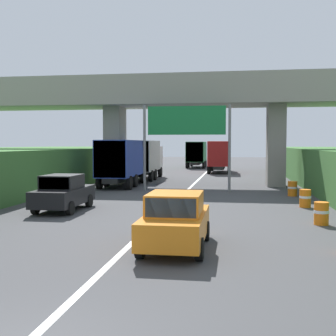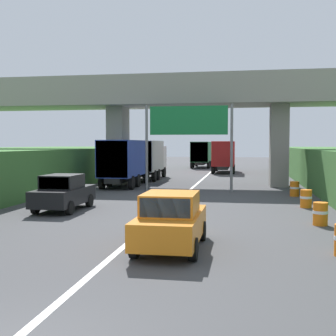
% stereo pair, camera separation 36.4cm
% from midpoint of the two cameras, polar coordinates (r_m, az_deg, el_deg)
% --- Properties ---
extents(lane_centre_stripe, '(0.20, 85.02, 0.01)m').
position_cam_midpoint_polar(lane_centre_stripe, '(28.42, 2.79, -3.25)').
color(lane_centre_stripe, white).
rests_on(lane_centre_stripe, ground).
extents(overpass_bridge, '(40.00, 4.80, 8.28)m').
position_cam_midpoint_polar(overpass_bridge, '(33.98, 3.99, 8.45)').
color(overpass_bridge, gray).
rests_on(overpass_bridge, ground).
extents(overhead_highway_sign, '(5.88, 0.18, 5.78)m').
position_cam_midpoint_polar(overhead_highway_sign, '(29.21, 3.04, 5.39)').
color(overhead_highway_sign, slate).
rests_on(overhead_highway_sign, ground).
extents(truck_white, '(2.44, 7.30, 3.44)m').
position_cam_midpoint_polar(truck_white, '(39.13, -2.43, 1.34)').
color(truck_white, black).
rests_on(truck_white, ground).
extents(truck_red, '(2.44, 7.30, 3.44)m').
position_cam_midpoint_polar(truck_red, '(48.66, 7.51, 1.68)').
color(truck_red, black).
rests_on(truck_red, ground).
extents(truck_green, '(2.44, 7.30, 3.44)m').
position_cam_midpoint_polar(truck_green, '(58.63, 4.58, 1.94)').
color(truck_green, black).
rests_on(truck_green, ground).
extents(truck_blue, '(2.44, 7.30, 3.44)m').
position_cam_midpoint_polar(truck_blue, '(32.84, -5.28, 0.98)').
color(truck_blue, black).
rests_on(truck_blue, ground).
extents(car_orange, '(1.86, 4.10, 1.72)m').
position_cam_midpoint_polar(car_orange, '(13.28, 1.18, -6.90)').
color(car_orange, orange).
rests_on(car_orange, ground).
extents(car_black, '(1.86, 4.10, 1.72)m').
position_cam_midpoint_polar(car_black, '(21.41, -13.00, -3.14)').
color(car_black, black).
rests_on(car_black, ground).
extents(construction_barrel_1, '(0.57, 0.57, 0.90)m').
position_cam_midpoint_polar(construction_barrel_1, '(18.20, 19.77, -5.62)').
color(construction_barrel_1, orange).
rests_on(construction_barrel_1, ground).
extents(construction_barrel_2, '(0.57, 0.57, 0.90)m').
position_cam_midpoint_polar(construction_barrel_2, '(22.91, 17.98, -3.80)').
color(construction_barrel_2, orange).
rests_on(construction_barrel_2, ground).
extents(construction_barrel_3, '(0.57, 0.57, 0.90)m').
position_cam_midpoint_polar(construction_barrel_3, '(27.63, 16.52, -2.61)').
color(construction_barrel_3, orange).
rests_on(construction_barrel_3, ground).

